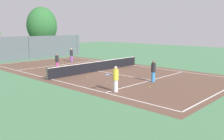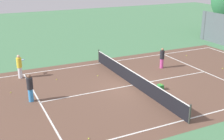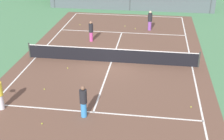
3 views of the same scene
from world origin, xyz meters
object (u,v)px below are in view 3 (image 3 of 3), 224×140
(tennis_ball_1, at_px, (80,25))
(player_3, at_px, (91,31))
(ball_crate, at_px, (134,54))
(tennis_ball_0, at_px, (175,59))
(tennis_ball_4, at_px, (68,68))
(tennis_ball_7, at_px, (135,29))
(player_0, at_px, (150,20))
(tennis_ball_3, at_px, (125,26))
(tennis_ball_6, at_px, (191,107))
(player_1, at_px, (83,101))
(tennis_ball_2, at_px, (42,124))
(tennis_ball_5, at_px, (44,89))

(tennis_ball_1, bearing_deg, player_3, -64.95)
(ball_crate, xyz_separation_m, tennis_ball_0, (2.94, -0.17, -0.15))
(tennis_ball_4, xyz_separation_m, tennis_ball_7, (3.82, 9.06, 0.00))
(player_0, height_order, tennis_ball_3, player_0)
(player_0, distance_m, tennis_ball_4, 10.33)
(ball_crate, xyz_separation_m, tennis_ball_7, (-0.40, 6.34, -0.15))
(player_3, height_order, tennis_ball_6, player_3)
(player_1, relative_size, tennis_ball_2, 26.12)
(player_1, bearing_deg, tennis_ball_2, -153.00)
(ball_crate, distance_m, tennis_ball_0, 2.95)
(player_1, height_order, tennis_ball_3, player_1)
(player_0, bearing_deg, ball_crate, -98.12)
(player_3, bearing_deg, player_0, 37.63)
(player_1, bearing_deg, tennis_ball_0, 58.66)
(player_1, height_order, tennis_ball_7, player_1)
(player_0, relative_size, tennis_ball_7, 26.60)
(player_0, relative_size, player_1, 1.02)
(ball_crate, bearing_deg, tennis_ball_5, -129.89)
(tennis_ball_0, bearing_deg, tennis_ball_7, 117.11)
(player_0, xyz_separation_m, tennis_ball_3, (-2.29, 0.74, -0.87))
(tennis_ball_1, height_order, tennis_ball_5, same)
(tennis_ball_2, relative_size, tennis_ball_6, 1.00)
(player_1, xyz_separation_m, ball_crate, (1.88, 8.08, -0.70))
(player_1, distance_m, tennis_ball_2, 2.25)
(tennis_ball_1, xyz_separation_m, tennis_ball_3, (4.24, 0.16, 0.00))
(tennis_ball_5, xyz_separation_m, tennis_ball_6, (8.29, -0.75, 0.00))
(ball_crate, bearing_deg, tennis_ball_2, -112.50)
(tennis_ball_4, height_order, tennis_ball_6, same)
(player_3, distance_m, tennis_ball_7, 5.02)
(tennis_ball_0, bearing_deg, player_1, -121.34)
(tennis_ball_4, relative_size, tennis_ball_5, 1.00)
(ball_crate, relative_size, tennis_ball_6, 6.45)
(player_1, distance_m, tennis_ball_3, 15.07)
(tennis_ball_1, distance_m, tennis_ball_4, 9.63)
(tennis_ball_0, height_order, tennis_ball_2, same)
(tennis_ball_6, bearing_deg, tennis_ball_3, 110.12)
(tennis_ball_4, relative_size, tennis_ball_7, 1.00)
(tennis_ball_4, height_order, tennis_ball_7, same)
(tennis_ball_2, bearing_deg, tennis_ball_1, 96.88)
(tennis_ball_0, bearing_deg, player_0, 107.79)
(ball_crate, height_order, tennis_ball_6, ball_crate)
(player_3, height_order, ball_crate, player_3)
(tennis_ball_4, height_order, tennis_ball_5, same)
(tennis_ball_0, bearing_deg, tennis_ball_3, 121.35)
(tennis_ball_1, xyz_separation_m, tennis_ball_2, (1.91, -15.83, 0.00))
(player_0, height_order, tennis_ball_2, player_0)
(player_0, relative_size, tennis_ball_6, 26.60)
(tennis_ball_0, bearing_deg, ball_crate, 176.64)
(tennis_ball_3, xyz_separation_m, tennis_ball_5, (-3.37, -12.68, 0.00))
(player_3, xyz_separation_m, tennis_ball_2, (-0.02, -11.70, -0.82))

